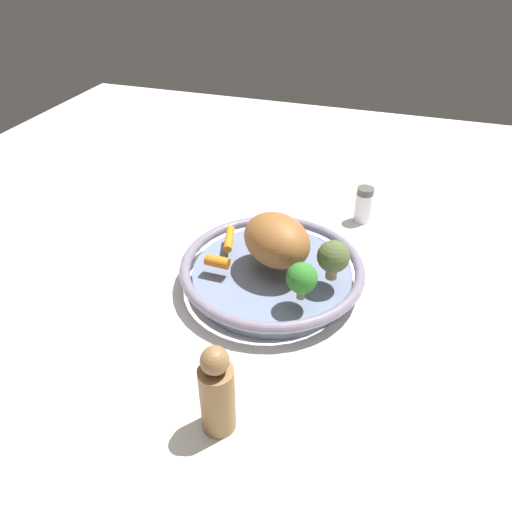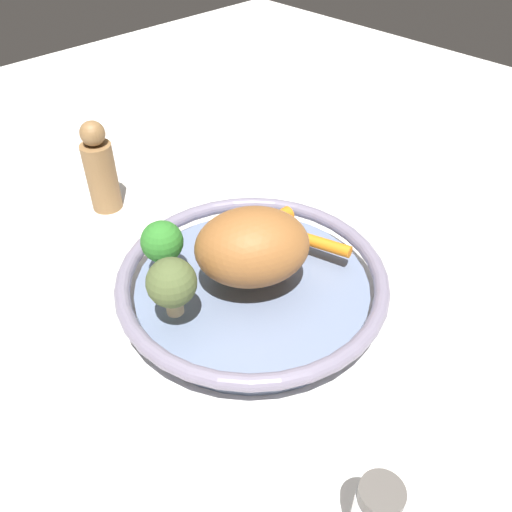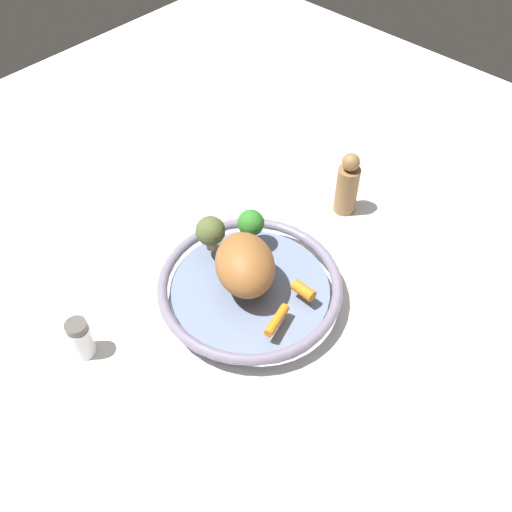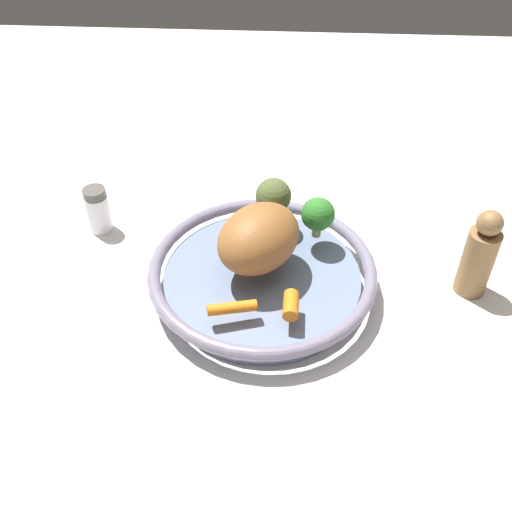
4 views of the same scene
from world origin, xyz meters
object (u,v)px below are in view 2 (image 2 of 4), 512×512
serving_bowl (252,285)px  roast_chicken_piece (252,247)px  broccoli_floret_small (162,242)px  baby_carrot_center (326,245)px  baby_carrot_near_rim (278,220)px  pepper_mill (100,170)px  broccoli_floret_mid (172,284)px

serving_bowl → roast_chicken_piece: (-0.01, 0.01, 0.07)m
serving_bowl → broccoli_floret_small: (0.08, 0.07, 0.06)m
baby_carrot_center → baby_carrot_near_rim: baby_carrot_near_rim is taller
serving_bowl → baby_carrot_center: baby_carrot_center is taller
pepper_mill → roast_chicken_piece: bearing=-177.7°
baby_carrot_near_rim → broccoli_floret_mid: (-0.03, 0.19, 0.03)m
baby_carrot_center → baby_carrot_near_rim: bearing=5.2°
roast_chicken_piece → baby_carrot_center: bearing=-106.3°
roast_chicken_piece → broccoli_floret_small: bearing=37.9°
roast_chicken_piece → broccoli_floret_mid: size_ratio=1.85×
baby_carrot_near_rim → broccoli_floret_mid: bearing=99.0°
broccoli_floret_mid → roast_chicken_piece: bearing=-99.3°
serving_bowl → baby_carrot_center: 0.10m
baby_carrot_center → pepper_mill: size_ratio=0.46×
broccoli_floret_mid → pepper_mill: 0.30m
baby_carrot_center → broccoli_floret_small: 0.20m
serving_bowl → broccoli_floret_small: size_ratio=5.06×
broccoli_floret_mid → broccoli_floret_small: size_ratio=1.09×
baby_carrot_near_rim → roast_chicken_piece: bearing=117.2°
serving_bowl → roast_chicken_piece: size_ratio=2.50×
roast_chicken_piece → broccoli_floret_small: size_ratio=2.02×
roast_chicken_piece → baby_carrot_center: size_ratio=2.02×
broccoli_floret_mid → baby_carrot_near_rim: bearing=-81.0°
baby_carrot_center → broccoli_floret_small: (0.11, 0.16, 0.03)m
pepper_mill → baby_carrot_center: bearing=-161.7°
broccoli_floret_small → broccoli_floret_mid: bearing=151.2°
roast_chicken_piece → broccoli_floret_small: (0.08, 0.06, -0.00)m
serving_bowl → baby_carrot_center: (-0.03, -0.09, 0.03)m
baby_carrot_center → baby_carrot_near_rim: (0.08, 0.01, 0.00)m
baby_carrot_near_rim → broccoli_floret_mid: broccoli_floret_mid is taller
roast_chicken_piece → broccoli_floret_mid: 0.10m
broccoli_floret_mid → baby_carrot_center: bearing=-102.8°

